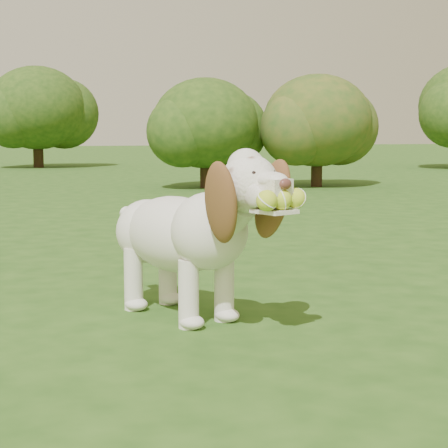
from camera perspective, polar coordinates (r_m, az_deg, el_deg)
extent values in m
plane|color=#244914|center=(3.07, -1.99, -7.95)|extent=(80.00, 80.00, 0.00)
ellipsoid|color=silver|center=(3.24, -3.69, -0.77)|extent=(0.53, 0.69, 0.33)
ellipsoid|color=silver|center=(3.05, -1.12, -0.53)|extent=(0.42, 0.42, 0.32)
ellipsoid|color=silver|center=(3.41, -5.80, -0.54)|extent=(0.38, 0.38, 0.29)
cylinder|color=silver|center=(2.94, 0.35, 0.85)|extent=(0.25, 0.30, 0.25)
sphere|color=silver|center=(2.84, 1.92, 3.09)|extent=(0.29, 0.29, 0.22)
sphere|color=silver|center=(2.85, 1.68, 4.33)|extent=(0.19, 0.19, 0.15)
cube|color=silver|center=(2.75, 3.67, 2.85)|extent=(0.14, 0.16, 0.06)
ellipsoid|color=#592D28|center=(2.70, 4.69, 3.05)|extent=(0.06, 0.05, 0.04)
cube|color=silver|center=(2.74, 3.85, 0.98)|extent=(0.17, 0.18, 0.01)
ellipsoid|color=brown|center=(2.77, -0.24, 1.63)|extent=(0.17, 0.24, 0.35)
ellipsoid|color=brown|center=(2.94, 3.71, 1.93)|extent=(0.19, 0.20, 0.35)
cylinder|color=silver|center=(3.52, -7.00, 0.28)|extent=(0.11, 0.17, 0.12)
cylinder|color=silver|center=(3.05, -2.71, -5.35)|extent=(0.11, 0.11, 0.28)
cylinder|color=silver|center=(3.16, 0.01, -4.90)|extent=(0.11, 0.11, 0.28)
cylinder|color=silver|center=(3.38, -6.91, -4.17)|extent=(0.11, 0.11, 0.28)
cylinder|color=silver|center=(3.48, -4.31, -3.80)|extent=(0.11, 0.11, 0.28)
sphere|color=#C4ED39|center=(2.66, 3.27, 1.79)|extent=(0.10, 0.10, 0.08)
sphere|color=#C4ED39|center=(2.71, 4.40, 1.87)|extent=(0.10, 0.10, 0.08)
sphere|color=#C4ED39|center=(2.76, 5.50, 1.96)|extent=(0.10, 0.10, 0.08)
cylinder|color=#382314|center=(10.64, -1.42, 4.11)|extent=(0.16, 0.16, 0.50)
ellipsoid|color=#1F3F13|center=(10.62, -1.43, 7.69)|extent=(1.50, 1.50, 1.27)
cylinder|color=#382314|center=(10.97, 7.07, 4.20)|extent=(0.16, 0.16, 0.52)
ellipsoid|color=#1F3F13|center=(10.96, 7.13, 7.84)|extent=(1.56, 1.56, 1.33)
cylinder|color=#382314|center=(17.20, -13.97, 5.39)|extent=(0.22, 0.22, 0.72)
ellipsoid|color=#1F3F13|center=(17.20, -14.06, 8.58)|extent=(2.16, 2.16, 1.83)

